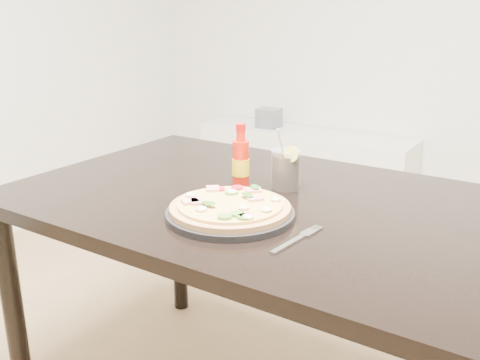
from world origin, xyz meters
The scene contains 8 objects.
dining_table centered at (-0.02, 0.25, 0.67)m, with size 1.40×0.90×0.75m.
plate centered at (-0.02, 0.07, 0.76)m, with size 0.32×0.32×0.02m, color black.
pizza centered at (-0.02, 0.07, 0.78)m, with size 0.30×0.30×0.03m.
hot_sauce_bottle centered at (-0.12, 0.28, 0.82)m, with size 0.06×0.06×0.19m.
cola_cup centered at (-0.01, 0.35, 0.80)m, with size 0.09×0.09×0.17m.
fork centered at (0.19, 0.04, 0.75)m, with size 0.04×0.19×0.00m.
media_console centered at (-0.80, 2.07, 0.25)m, with size 1.40×0.34×0.50m, color white.
cd_stack centered at (-1.05, 2.05, 0.56)m, with size 0.14×0.12×0.13m.
Camera 1 is at (0.68, -0.95, 1.24)m, focal length 40.00 mm.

